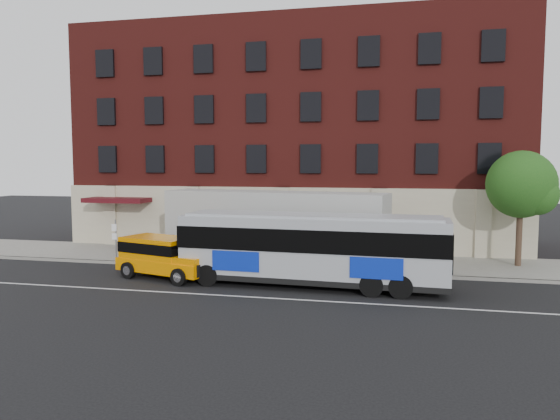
% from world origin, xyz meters
% --- Properties ---
extents(ground, '(120.00, 120.00, 0.00)m').
position_xyz_m(ground, '(0.00, 0.00, 0.00)').
color(ground, black).
rests_on(ground, ground).
extents(sidewalk, '(60.00, 6.00, 0.15)m').
position_xyz_m(sidewalk, '(0.00, 9.00, 0.07)').
color(sidewalk, gray).
rests_on(sidewalk, ground).
extents(kerb, '(60.00, 0.25, 0.15)m').
position_xyz_m(kerb, '(0.00, 6.00, 0.07)').
color(kerb, gray).
rests_on(kerb, ground).
extents(lane_line, '(60.00, 0.12, 0.01)m').
position_xyz_m(lane_line, '(0.00, 0.50, 0.01)').
color(lane_line, silver).
rests_on(lane_line, ground).
extents(building, '(30.00, 12.10, 15.00)m').
position_xyz_m(building, '(-0.01, 16.92, 7.58)').
color(building, '#5B1915').
rests_on(building, sidewalk).
extents(sign_pole, '(0.30, 0.20, 2.50)m').
position_xyz_m(sign_pole, '(-8.50, 6.15, 1.45)').
color(sign_pole, gray).
rests_on(sign_pole, ground).
extents(street_tree, '(3.60, 3.60, 6.20)m').
position_xyz_m(street_tree, '(13.54, 9.48, 4.41)').
color(street_tree, '#322419').
rests_on(street_tree, sidewalk).
extents(city_bus, '(12.33, 3.18, 3.35)m').
position_xyz_m(city_bus, '(3.28, 2.93, 1.85)').
color(city_bus, '#A1A5AC').
rests_on(city_bus, ground).
extents(yellow_suv, '(5.41, 3.39, 2.01)m').
position_xyz_m(yellow_suv, '(-4.24, 3.27, 1.15)').
color(yellow_suv, '#FF8F00').
rests_on(yellow_suv, ground).
extents(shipping_container, '(12.64, 4.63, 4.13)m').
position_xyz_m(shipping_container, '(0.48, 7.15, 2.04)').
color(shipping_container, black).
rests_on(shipping_container, ground).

